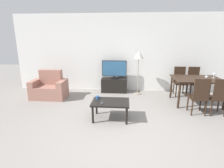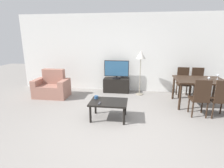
{
  "view_description": "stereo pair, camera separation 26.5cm",
  "coord_description": "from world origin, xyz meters",
  "px_view_note": "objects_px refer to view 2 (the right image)",
  "views": [
    {
      "loc": [
        0.08,
        -3.01,
        1.88
      ],
      "look_at": [
        -0.3,
        1.62,
        0.65
      ],
      "focal_mm": 28.0,
      "sensor_mm": 36.0,
      "label": 1
    },
    {
      "loc": [
        0.34,
        -2.98,
        1.88
      ],
      "look_at": [
        -0.3,
        1.62,
        0.65
      ],
      "focal_mm": 28.0,
      "sensor_mm": 36.0,
      "label": 2
    }
  ],
  "objects_px": {
    "dining_chair_near_right": "(221,98)",
    "tv_stand": "(116,85)",
    "floor_lamp": "(141,58)",
    "dining_chair_far_left": "(183,81)",
    "dining_table": "(200,82)",
    "cup_white_near": "(96,97)",
    "wine_glass_left": "(218,76)",
    "dining_chair_far": "(198,81)",
    "tv": "(117,70)",
    "coffee_table": "(109,104)",
    "remote_primary": "(99,103)",
    "wine_glass_center": "(209,78)",
    "armchair": "(52,87)",
    "dining_chair_near": "(200,97)"
  },
  "relations": [
    {
      "from": "armchair",
      "to": "dining_table",
      "type": "xyz_separation_m",
      "value": [
        4.48,
        -0.14,
        0.37
      ]
    },
    {
      "from": "floor_lamp",
      "to": "cup_white_near",
      "type": "bearing_deg",
      "value": -120.8
    },
    {
      "from": "floor_lamp",
      "to": "dining_chair_far_left",
      "type": "bearing_deg",
      "value": 2.8
    },
    {
      "from": "coffee_table",
      "to": "remote_primary",
      "type": "xyz_separation_m",
      "value": [
        -0.18,
        -0.17,
        0.06
      ]
    },
    {
      "from": "remote_primary",
      "to": "cup_white_near",
      "type": "bearing_deg",
      "value": 114.49
    },
    {
      "from": "dining_chair_near",
      "to": "wine_glass_center",
      "type": "bearing_deg",
      "value": 55.95
    },
    {
      "from": "tv",
      "to": "cup_white_near",
      "type": "bearing_deg",
      "value": -97.57
    },
    {
      "from": "dining_chair_far",
      "to": "dining_chair_far_left",
      "type": "relative_size",
      "value": 1.0
    },
    {
      "from": "remote_primary",
      "to": "dining_table",
      "type": "bearing_deg",
      "value": 28.51
    },
    {
      "from": "dining_chair_near_right",
      "to": "tv_stand",
      "type": "bearing_deg",
      "value": 146.79
    },
    {
      "from": "armchair",
      "to": "tv",
      "type": "height_order",
      "value": "tv"
    },
    {
      "from": "tv_stand",
      "to": "dining_chair_far_left",
      "type": "bearing_deg",
      "value": -3.47
    },
    {
      "from": "coffee_table",
      "to": "dining_table",
      "type": "xyz_separation_m",
      "value": [
        2.39,
        1.23,
        0.29
      ]
    },
    {
      "from": "dining_chair_near_right",
      "to": "tv",
      "type": "bearing_deg",
      "value": 146.83
    },
    {
      "from": "dining_table",
      "to": "dining_chair_near_right",
      "type": "distance_m",
      "value": 0.86
    },
    {
      "from": "wine_glass_left",
      "to": "floor_lamp",
      "type": "bearing_deg",
      "value": 162.33
    },
    {
      "from": "dining_chair_near_right",
      "to": "dining_chair_far_left",
      "type": "bearing_deg",
      "value": 105.78
    },
    {
      "from": "dining_table",
      "to": "dining_chair_near",
      "type": "height_order",
      "value": "dining_chair_near"
    },
    {
      "from": "dining_chair_far_left",
      "to": "wine_glass_left",
      "type": "distance_m",
      "value": 1.08
    },
    {
      "from": "coffee_table",
      "to": "dining_chair_far",
      "type": "xyz_separation_m",
      "value": [
        2.62,
        2.04,
        0.13
      ]
    },
    {
      "from": "coffee_table",
      "to": "wine_glass_left",
      "type": "height_order",
      "value": "wine_glass_left"
    },
    {
      "from": "tv",
      "to": "dining_chair_far",
      "type": "height_order",
      "value": "tv"
    },
    {
      "from": "armchair",
      "to": "cup_white_near",
      "type": "bearing_deg",
      "value": -34.64
    },
    {
      "from": "remote_primary",
      "to": "dining_chair_near_right",
      "type": "bearing_deg",
      "value": 11.85
    },
    {
      "from": "tv_stand",
      "to": "dining_chair_near_right",
      "type": "height_order",
      "value": "dining_chair_near_right"
    },
    {
      "from": "remote_primary",
      "to": "tv",
      "type": "bearing_deg",
      "value": 87.01
    },
    {
      "from": "dining_chair_far_left",
      "to": "dining_chair_near_right",
      "type": "bearing_deg",
      "value": -74.22
    },
    {
      "from": "tv",
      "to": "floor_lamp",
      "type": "bearing_deg",
      "value": -13.85
    },
    {
      "from": "tv",
      "to": "dining_chair_near_right",
      "type": "relative_size",
      "value": 0.9
    },
    {
      "from": "cup_white_near",
      "to": "wine_glass_left",
      "type": "distance_m",
      "value": 3.42
    },
    {
      "from": "tv_stand",
      "to": "coffee_table",
      "type": "height_order",
      "value": "tv_stand"
    },
    {
      "from": "wine_glass_left",
      "to": "dining_table",
      "type": "bearing_deg",
      "value": -172.01
    },
    {
      "from": "floor_lamp",
      "to": "dining_chair_near_right",
      "type": "bearing_deg",
      "value": -39.76
    },
    {
      "from": "dining_chair_far",
      "to": "tv",
      "type": "bearing_deg",
      "value": 177.18
    },
    {
      "from": "floor_lamp",
      "to": "remote_primary",
      "type": "relative_size",
      "value": 9.84
    },
    {
      "from": "tv",
      "to": "coffee_table",
      "type": "xyz_separation_m",
      "value": [
        0.06,
        -2.17,
        -0.42
      ]
    },
    {
      "from": "tv_stand",
      "to": "dining_chair_far_left",
      "type": "height_order",
      "value": "dining_chair_far_left"
    },
    {
      "from": "dining_chair_far_left",
      "to": "wine_glass_left",
      "type": "relative_size",
      "value": 6.48
    },
    {
      "from": "dining_chair_far",
      "to": "floor_lamp",
      "type": "height_order",
      "value": "floor_lamp"
    },
    {
      "from": "armchair",
      "to": "cup_white_near",
      "type": "distance_m",
      "value": 2.15
    },
    {
      "from": "cup_white_near",
      "to": "wine_glass_center",
      "type": "bearing_deg",
      "value": 15.02
    },
    {
      "from": "dining_chair_far",
      "to": "dining_chair_near_right",
      "type": "bearing_deg",
      "value": -90.0
    },
    {
      "from": "coffee_table",
      "to": "floor_lamp",
      "type": "xyz_separation_m",
      "value": [
        0.75,
        1.97,
        0.88
      ]
    },
    {
      "from": "tv_stand",
      "to": "floor_lamp",
      "type": "bearing_deg",
      "value": -14.01
    },
    {
      "from": "dining_table",
      "to": "wine_glass_left",
      "type": "bearing_deg",
      "value": 7.99
    },
    {
      "from": "tv_stand",
      "to": "floor_lamp",
      "type": "xyz_separation_m",
      "value": [
        0.82,
        -0.2,
        1.02
      ]
    },
    {
      "from": "coffee_table",
      "to": "dining_chair_far_left",
      "type": "bearing_deg",
      "value": 43.29
    },
    {
      "from": "wine_glass_left",
      "to": "dining_chair_far_left",
      "type": "bearing_deg",
      "value": 133.63
    },
    {
      "from": "armchair",
      "to": "dining_chair_near_right",
      "type": "relative_size",
      "value": 1.14
    },
    {
      "from": "coffee_table",
      "to": "dining_chair_far_left",
      "type": "xyz_separation_m",
      "value": [
        2.16,
        2.04,
        0.13
      ]
    }
  ]
}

